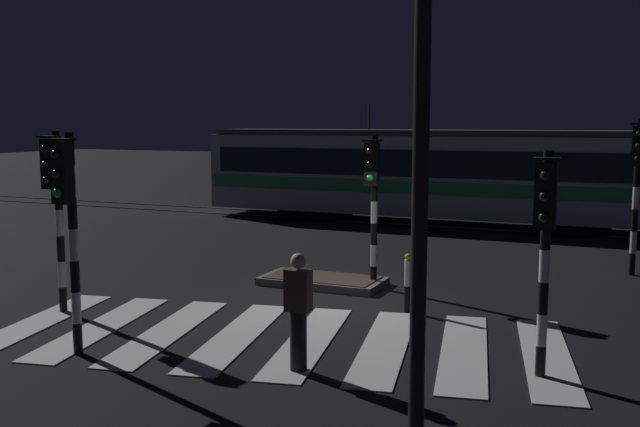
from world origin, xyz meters
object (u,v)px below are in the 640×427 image
object	(u,v)px
traffic_light_corner_near_left	(55,194)
traffic_light_corner_near_right	(545,230)
street_lamp_near_kerb	(416,18)
tram	(437,174)
traffic_light_corner_far_right	(637,173)
pedestrian_waiting_at_kerb	(298,311)
bollard_island_edge	(408,283)
traffic_light_kerb_mid_left	(68,210)
traffic_light_median_centre	(373,188)

from	to	relation	value
traffic_light_corner_near_left	traffic_light_corner_near_right	world-z (taller)	traffic_light_corner_near_left
street_lamp_near_kerb	tram	world-z (taller)	street_lamp_near_kerb
traffic_light_corner_far_right	pedestrian_waiting_at_kerb	bearing A→B (deg)	-115.55
traffic_light_corner_near_left	bollard_island_edge	world-z (taller)	traffic_light_corner_near_left
traffic_light_corner_near_left	traffic_light_corner_near_right	size ratio (longest dim) A/B	1.07
street_lamp_near_kerb	bollard_island_edge	distance (m)	7.00
traffic_light_kerb_mid_left	pedestrian_waiting_at_kerb	xyz separation A→B (m)	(3.44, 0.74, -1.36)
traffic_light_corner_near_left	tram	distance (m)	14.83
traffic_light_corner_near_left	pedestrian_waiting_at_kerb	size ratio (longest dim) A/B	1.98
traffic_light_corner_near_left	bollard_island_edge	xyz separation A→B (m)	(5.87, 2.69, -1.67)
traffic_light_median_centre	tram	bearing A→B (deg)	97.30
street_lamp_near_kerb	pedestrian_waiting_at_kerb	bearing A→B (deg)	141.38
traffic_light_kerb_mid_left	traffic_light_corner_near_right	distance (m)	6.87
traffic_light_corner_near_left	street_lamp_near_kerb	bearing A→B (deg)	-20.14
traffic_light_median_centre	traffic_light_corner_far_right	xyz separation A→B (m)	(5.06, 3.62, 0.22)
traffic_light_corner_near_right	traffic_light_median_centre	bearing A→B (deg)	133.02
traffic_light_corner_near_left	tram	bearing A→B (deg)	77.11
traffic_light_corner_far_right	bollard_island_edge	xyz separation A→B (m)	(-3.80, -5.20, -1.81)
traffic_light_corner_far_right	traffic_light_corner_near_right	world-z (taller)	traffic_light_corner_far_right
traffic_light_corner_near_right	tram	distance (m)	15.39
traffic_light_kerb_mid_left	bollard_island_edge	world-z (taller)	traffic_light_kerb_mid_left
pedestrian_waiting_at_kerb	bollard_island_edge	xyz separation A→B (m)	(0.47, 3.74, -0.32)
tram	pedestrian_waiting_at_kerb	bearing A→B (deg)	-82.30
traffic_light_corner_far_right	street_lamp_near_kerb	world-z (taller)	street_lamp_near_kerb
traffic_light_median_centre	traffic_light_corner_near_right	bearing A→B (deg)	-46.98
traffic_light_median_centre	tram	distance (m)	10.27
traffic_light_median_centre	traffic_light_corner_far_right	size ratio (longest dim) A/B	0.91
traffic_light_corner_near_right	street_lamp_near_kerb	distance (m)	3.88
traffic_light_median_centre	bollard_island_edge	size ratio (longest dim) A/B	2.93
traffic_light_median_centre	street_lamp_near_kerb	distance (m)	8.02
tram	traffic_light_median_centre	bearing A→B (deg)	-82.70
traffic_light_kerb_mid_left	street_lamp_near_kerb	distance (m)	6.16
traffic_light_corner_far_right	tram	distance (m)	9.17
traffic_light_kerb_mid_left	traffic_light_corner_near_right	bearing A→B (deg)	15.10
traffic_light_corner_near_left	traffic_light_kerb_mid_left	size ratio (longest dim) A/B	1.00
tram	bollard_island_edge	world-z (taller)	tram
traffic_light_median_centre	street_lamp_near_kerb	size ratio (longest dim) A/B	0.45
traffic_light_corner_far_right	traffic_light_corner_near_left	distance (m)	12.48
traffic_light_corner_near_left	pedestrian_waiting_at_kerb	xyz separation A→B (m)	(5.40, -1.04, -1.35)
traffic_light_corner_far_right	tram	size ratio (longest dim) A/B	0.21
traffic_light_kerb_mid_left	tram	bearing A→B (deg)	85.26
traffic_light_corner_near_left	street_lamp_near_kerb	world-z (taller)	street_lamp_near_kerb
tram	bollard_island_edge	distance (m)	12.10
traffic_light_corner_near_right	pedestrian_waiting_at_kerb	size ratio (longest dim) A/B	1.85
pedestrian_waiting_at_kerb	street_lamp_near_kerb	bearing A→B (deg)	-38.62
traffic_light_corner_far_right	traffic_light_corner_near_right	distance (m)	7.96
tram	bollard_island_edge	xyz separation A→B (m)	(2.57, -11.76, -1.19)
traffic_light_corner_far_right	traffic_light_corner_near_left	size ratio (longest dim) A/B	1.06
bollard_island_edge	traffic_light_corner_near_right	bearing A→B (deg)	-44.65
street_lamp_near_kerb	traffic_light_corner_near_right	bearing A→B (deg)	69.78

